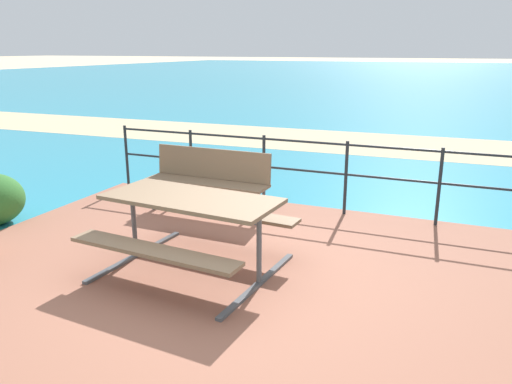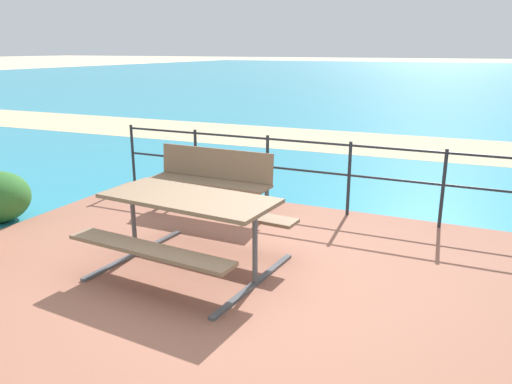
{
  "view_description": "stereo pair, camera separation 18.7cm",
  "coord_description": "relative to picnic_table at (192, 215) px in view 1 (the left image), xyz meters",
  "views": [
    {
      "loc": [
        1.97,
        -4.02,
        2.23
      ],
      "look_at": [
        -0.12,
        1.01,
        0.66
      ],
      "focal_mm": 35.15,
      "sensor_mm": 36.0,
      "label": 1
    },
    {
      "loc": [
        2.14,
        -3.95,
        2.23
      ],
      "look_at": [
        -0.12,
        1.01,
        0.66
      ],
      "focal_mm": 35.15,
      "sensor_mm": 36.0,
      "label": 2
    }
  ],
  "objects": [
    {
      "name": "ground_plane",
      "position": [
        0.41,
        -0.06,
        -0.65
      ],
      "size": [
        240.0,
        240.0,
        0.0
      ],
      "primitive_type": "plane",
      "color": "beige"
    },
    {
      "name": "patio_paving",
      "position": [
        0.41,
        -0.06,
        -0.62
      ],
      "size": [
        6.4,
        5.2,
        0.06
      ],
      "primitive_type": "cube",
      "color": "#935B47",
      "rests_on": "ground"
    },
    {
      "name": "sea_water",
      "position": [
        0.41,
        39.94,
        -0.65
      ],
      "size": [
        90.0,
        90.0,
        0.01
      ],
      "primitive_type": "cube",
      "color": "teal",
      "rests_on": "ground"
    },
    {
      "name": "beach_strip",
      "position": [
        0.41,
        8.07,
        -0.64
      ],
      "size": [
        54.06,
        4.59,
        0.01
      ],
      "primitive_type": "cube",
      "rotation": [
        0.0,
        0.0,
        0.03
      ],
      "color": "tan",
      "rests_on": "ground"
    },
    {
      "name": "picnic_table",
      "position": [
        0.0,
        0.0,
        0.0
      ],
      "size": [
        1.84,
        1.64,
        0.78
      ],
      "rotation": [
        0.0,
        0.0,
        -0.08
      ],
      "color": "#7A6047",
      "rests_on": "patio_paving"
    },
    {
      "name": "park_bench",
      "position": [
        -0.72,
        1.73,
        -0.06
      ],
      "size": [
        1.72,
        0.45,
        0.87
      ],
      "rotation": [
        0.0,
        0.0,
        -0.02
      ],
      "color": "#7A6047",
      "rests_on": "patio_paving"
    },
    {
      "name": "railing_fence",
      "position": [
        0.41,
        2.36,
        0.04
      ],
      "size": [
        5.94,
        0.04,
        1.0
      ],
      "color": "#1E2328",
      "rests_on": "patio_paving"
    }
  ]
}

